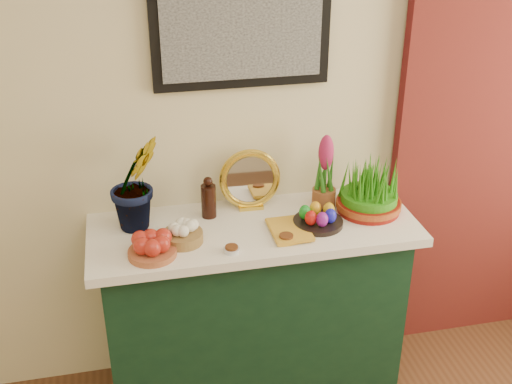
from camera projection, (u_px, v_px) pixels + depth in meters
sideboard at (254, 312)px, 2.95m from camera, size 1.30×0.45×0.85m
tablecloth at (254, 228)px, 2.75m from camera, size 1.40×0.55×0.04m
hyacinth_green at (135, 168)px, 2.61m from camera, size 0.34×0.32×0.54m
apple_bowl at (152, 247)px, 2.50m from camera, size 0.25×0.25×0.10m
garlic_basket at (182, 234)px, 2.60m from camera, size 0.17×0.17×0.09m
vinegar_cruet at (209, 199)px, 2.77m from camera, size 0.07×0.07×0.19m
mirror at (250, 180)px, 2.82m from camera, size 0.28×0.08×0.28m
book at (271, 232)px, 2.66m from camera, size 0.15×0.22×0.03m
spice_dish_left at (232, 249)px, 2.54m from camera, size 0.06×0.06×0.03m
spice_dish_right at (286, 238)px, 2.61m from camera, size 0.07×0.07×0.03m
egg_plate at (318, 218)px, 2.72m from camera, size 0.21×0.21×0.09m
hyacinth_pink at (325, 175)px, 2.82m from camera, size 0.11×0.11×0.34m
wheatgrass_sabzeh at (370, 190)px, 2.80m from camera, size 0.29×0.29×0.23m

